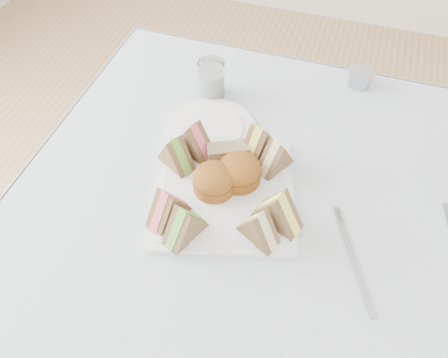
% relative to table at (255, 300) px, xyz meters
% --- Properties ---
extents(floor, '(4.00, 4.00, 0.00)m').
position_rel_table_xyz_m(floor, '(0.00, 0.00, -0.37)').
color(floor, '#9E7751').
rests_on(floor, ground).
extents(table, '(0.90, 0.90, 0.74)m').
position_rel_table_xyz_m(table, '(0.00, 0.00, 0.00)').
color(table, brown).
rests_on(table, floor).
extents(tablecloth, '(1.02, 1.02, 0.01)m').
position_rel_table_xyz_m(tablecloth, '(0.00, 0.00, 0.37)').
color(tablecloth, silver).
rests_on(tablecloth, table).
extents(serving_plate, '(0.34, 0.34, 0.01)m').
position_rel_table_xyz_m(serving_plate, '(-0.09, 0.03, 0.38)').
color(serving_plate, white).
rests_on(serving_plate, tablecloth).
extents(sandwich_fl_a, '(0.07, 0.10, 0.08)m').
position_rel_table_xyz_m(sandwich_fl_a, '(-0.17, -0.06, 0.43)').
color(sandwich_fl_a, brown).
rests_on(sandwich_fl_a, serving_plate).
extents(sandwich_fl_b, '(0.07, 0.10, 0.08)m').
position_rel_table_xyz_m(sandwich_fl_b, '(-0.13, -0.08, 0.43)').
color(sandwich_fl_b, brown).
rests_on(sandwich_fl_b, serving_plate).
extents(sandwich_fr_a, '(0.10, 0.07, 0.08)m').
position_rel_table_xyz_m(sandwich_fr_a, '(0.02, -0.00, 0.43)').
color(sandwich_fr_a, brown).
rests_on(sandwich_fr_a, serving_plate).
extents(sandwich_fr_b, '(0.09, 0.07, 0.07)m').
position_rel_table_xyz_m(sandwich_fr_b, '(-0.00, -0.05, 0.42)').
color(sandwich_fr_b, brown).
rests_on(sandwich_fr_b, serving_plate).
extents(sandwich_bl_a, '(0.09, 0.08, 0.08)m').
position_rel_table_xyz_m(sandwich_bl_a, '(-0.21, 0.07, 0.43)').
color(sandwich_bl_a, brown).
rests_on(sandwich_bl_a, serving_plate).
extents(sandwich_bl_b, '(0.10, 0.07, 0.08)m').
position_rel_table_xyz_m(sandwich_bl_b, '(-0.18, 0.11, 0.43)').
color(sandwich_bl_b, brown).
rests_on(sandwich_bl_b, serving_plate).
extents(sandwich_br_a, '(0.07, 0.09, 0.07)m').
position_rel_table_xyz_m(sandwich_br_a, '(-0.02, 0.12, 0.42)').
color(sandwich_br_a, brown).
rests_on(sandwich_br_a, serving_plate).
extents(sandwich_br_b, '(0.07, 0.10, 0.08)m').
position_rel_table_xyz_m(sandwich_br_b, '(-0.06, 0.15, 0.43)').
color(sandwich_br_b, brown).
rests_on(sandwich_br_b, serving_plate).
extents(scone_left, '(0.10, 0.10, 0.06)m').
position_rel_table_xyz_m(scone_left, '(-0.11, 0.03, 0.42)').
color(scone_left, '#935F23').
rests_on(scone_left, serving_plate).
extents(scone_right, '(0.12, 0.12, 0.06)m').
position_rel_table_xyz_m(scone_right, '(-0.07, 0.07, 0.42)').
color(scone_right, '#935F23').
rests_on(scone_right, serving_plate).
extents(pastry_slice, '(0.09, 0.07, 0.04)m').
position_rel_table_xyz_m(pastry_slice, '(-0.11, 0.11, 0.41)').
color(pastry_slice, tan).
rests_on(pastry_slice, serving_plate).
extents(side_plate, '(0.20, 0.20, 0.01)m').
position_rel_table_xyz_m(side_plate, '(-0.18, 0.19, 0.38)').
color(side_plate, white).
rests_on(side_plate, tablecloth).
extents(water_glass, '(0.07, 0.07, 0.09)m').
position_rel_table_xyz_m(water_glass, '(-0.21, 0.31, 0.42)').
color(water_glass, white).
rests_on(water_glass, tablecloth).
extents(tea_strainer, '(0.08, 0.08, 0.03)m').
position_rel_table_xyz_m(tea_strainer, '(0.12, 0.46, 0.39)').
color(tea_strainer, '#9B9DB4').
rests_on(tea_strainer, tablecloth).
extents(fork, '(0.09, 0.17, 0.00)m').
position_rel_table_xyz_m(fork, '(0.17, -0.05, 0.38)').
color(fork, '#9B9DB4').
rests_on(fork, tablecloth).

